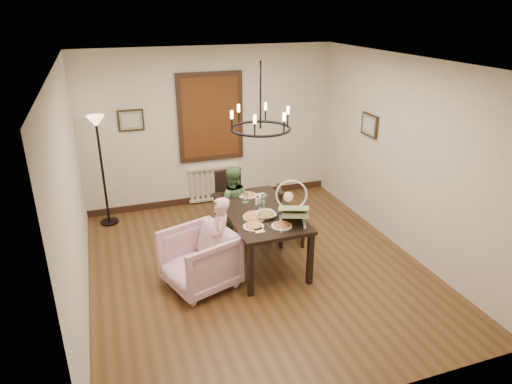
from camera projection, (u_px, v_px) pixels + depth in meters
room_shell at (248, 165)px, 6.21m from camera, size 4.51×5.00×2.81m
dining_table at (260, 216)px, 6.35m from camera, size 0.95×1.68×0.79m
chair_far at (234, 203)px, 7.24m from camera, size 0.51×0.51×1.02m
chair_right at (291, 216)px, 6.91m from camera, size 0.50×0.50×0.92m
armchair at (199, 260)px, 5.88m from camera, size 1.07×1.05×0.77m
elderly_woman at (221, 246)px, 6.02m from camera, size 0.32×0.40×0.96m
seated_man at (232, 210)px, 7.01m from camera, size 0.54×0.45×1.00m
baby_bouncer at (293, 208)px, 5.92m from camera, size 0.61×0.71×0.39m
salad_bowl at (266, 215)px, 6.09m from camera, size 0.33×0.33×0.08m
pizza_platter at (255, 216)px, 6.10m from camera, size 0.32×0.32×0.04m
drinking_glass at (263, 205)px, 6.32m from camera, size 0.07×0.07×0.13m
window_blinds at (211, 117)px, 7.96m from camera, size 1.00×0.03×1.40m
radiator at (213, 183)px, 8.46m from camera, size 0.92×0.12×0.62m
picture_back at (131, 120)px, 7.54m from camera, size 0.42×0.03×0.36m
picture_right at (369, 125)px, 7.25m from camera, size 0.03×0.42×0.36m
floor_lamp at (103, 173)px, 7.39m from camera, size 0.30×0.30×1.80m
chandelier at (260, 128)px, 5.87m from camera, size 0.80×0.80×0.04m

